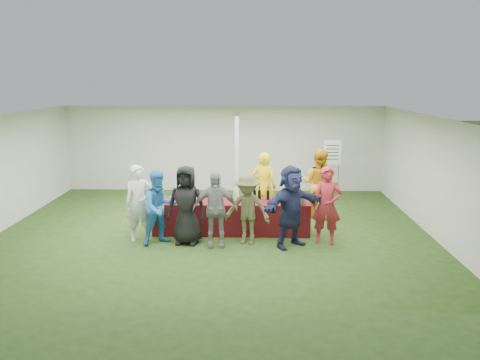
{
  "coord_description": "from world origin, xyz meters",
  "views": [
    {
      "loc": [
        0.9,
        -10.66,
        3.53
      ],
      "look_at": [
        0.62,
        -0.19,
        1.25
      ],
      "focal_mm": 35.0,
      "sensor_mm": 36.0,
      "label": 1
    }
  ],
  "objects_px": {
    "serving_table": "(231,217)",
    "staff_back": "(319,184)",
    "customer_2": "(186,205)",
    "customer_3": "(215,209)",
    "customer_4": "(247,209)",
    "customer_1": "(160,207)",
    "staff_pourer": "(264,187)",
    "dump_bucket": "(300,200)",
    "customer_6": "(327,205)",
    "customer_0": "(139,203)",
    "customer_5": "(291,206)",
    "wine_list_sign": "(332,157)"
  },
  "relations": [
    {
      "from": "staff_back",
      "to": "customer_4",
      "type": "relative_size",
      "value": 1.15
    },
    {
      "from": "dump_bucket",
      "to": "staff_pourer",
      "type": "relative_size",
      "value": 0.15
    },
    {
      "from": "serving_table",
      "to": "staff_pourer",
      "type": "height_order",
      "value": "staff_pourer"
    },
    {
      "from": "staff_pourer",
      "to": "customer_4",
      "type": "relative_size",
      "value": 1.13
    },
    {
      "from": "dump_bucket",
      "to": "serving_table",
      "type": "bearing_deg",
      "value": 172.0
    },
    {
      "from": "customer_4",
      "to": "customer_1",
      "type": "bearing_deg",
      "value": -163.25
    },
    {
      "from": "serving_table",
      "to": "customer_1",
      "type": "height_order",
      "value": "customer_1"
    },
    {
      "from": "customer_3",
      "to": "customer_5",
      "type": "xyz_separation_m",
      "value": [
        1.61,
        0.02,
        0.07
      ]
    },
    {
      "from": "wine_list_sign",
      "to": "customer_5",
      "type": "relative_size",
      "value": 1.02
    },
    {
      "from": "dump_bucket",
      "to": "staff_back",
      "type": "height_order",
      "value": "staff_back"
    },
    {
      "from": "customer_3",
      "to": "customer_6",
      "type": "bearing_deg",
      "value": 2.64
    },
    {
      "from": "customer_1",
      "to": "dump_bucket",
      "type": "bearing_deg",
      "value": -22.25
    },
    {
      "from": "serving_table",
      "to": "customer_3",
      "type": "distance_m",
      "value": 1.08
    },
    {
      "from": "customer_2",
      "to": "customer_6",
      "type": "xyz_separation_m",
      "value": [
        3.03,
        0.08,
        -0.01
      ]
    },
    {
      "from": "dump_bucket",
      "to": "customer_3",
      "type": "relative_size",
      "value": 0.16
    },
    {
      "from": "dump_bucket",
      "to": "customer_3",
      "type": "height_order",
      "value": "customer_3"
    },
    {
      "from": "staff_pourer",
      "to": "customer_1",
      "type": "bearing_deg",
      "value": 58.66
    },
    {
      "from": "serving_table",
      "to": "customer_0",
      "type": "bearing_deg",
      "value": -163.16
    },
    {
      "from": "customer_2",
      "to": "customer_3",
      "type": "relative_size",
      "value": 1.05
    },
    {
      "from": "staff_back",
      "to": "customer_5",
      "type": "height_order",
      "value": "staff_back"
    },
    {
      "from": "dump_bucket",
      "to": "customer_0",
      "type": "xyz_separation_m",
      "value": [
        -3.56,
        -0.39,
        0.01
      ]
    },
    {
      "from": "wine_list_sign",
      "to": "customer_2",
      "type": "relative_size",
      "value": 1.05
    },
    {
      "from": "customer_5",
      "to": "staff_pourer",
      "type": "bearing_deg",
      "value": 68.68
    },
    {
      "from": "customer_3",
      "to": "dump_bucket",
      "type": "bearing_deg",
      "value": 17.93
    },
    {
      "from": "dump_bucket",
      "to": "customer_4",
      "type": "xyz_separation_m",
      "value": [
        -1.18,
        -0.53,
        -0.07
      ]
    },
    {
      "from": "staff_back",
      "to": "customer_3",
      "type": "bearing_deg",
      "value": 70.33
    },
    {
      "from": "staff_pourer",
      "to": "dump_bucket",
      "type": "bearing_deg",
      "value": 144.53
    },
    {
      "from": "customer_3",
      "to": "customer_4",
      "type": "bearing_deg",
      "value": 12.3
    },
    {
      "from": "customer_0",
      "to": "customer_4",
      "type": "relative_size",
      "value": 1.1
    },
    {
      "from": "customer_6",
      "to": "customer_1",
      "type": "bearing_deg",
      "value": -167.41
    },
    {
      "from": "staff_back",
      "to": "customer_0",
      "type": "bearing_deg",
      "value": 52.92
    },
    {
      "from": "customer_5",
      "to": "dump_bucket",
      "type": "bearing_deg",
      "value": 32.57
    },
    {
      "from": "dump_bucket",
      "to": "customer_6",
      "type": "distance_m",
      "value": 0.71
    },
    {
      "from": "staff_pourer",
      "to": "customer_2",
      "type": "distance_m",
      "value": 2.44
    },
    {
      "from": "serving_table",
      "to": "staff_back",
      "type": "bearing_deg",
      "value": 30.3
    },
    {
      "from": "customer_0",
      "to": "customer_2",
      "type": "bearing_deg",
      "value": -33.2
    },
    {
      "from": "customer_0",
      "to": "customer_5",
      "type": "bearing_deg",
      "value": -29.23
    },
    {
      "from": "staff_back",
      "to": "customer_1",
      "type": "relative_size",
      "value": 1.1
    },
    {
      "from": "wine_list_sign",
      "to": "customer_3",
      "type": "height_order",
      "value": "wine_list_sign"
    },
    {
      "from": "customer_0",
      "to": "customer_6",
      "type": "bearing_deg",
      "value": -25.07
    },
    {
      "from": "customer_1",
      "to": "serving_table",
      "type": "bearing_deg",
      "value": -4.78
    },
    {
      "from": "customer_0",
      "to": "customer_1",
      "type": "relative_size",
      "value": 1.04
    },
    {
      "from": "customer_1",
      "to": "customer_4",
      "type": "xyz_separation_m",
      "value": [
        1.89,
        0.07,
        -0.04
      ]
    },
    {
      "from": "staff_pourer",
      "to": "customer_1",
      "type": "distance_m",
      "value": 2.89
    },
    {
      "from": "customer_0",
      "to": "customer_4",
      "type": "xyz_separation_m",
      "value": [
        2.38,
        -0.14,
        -0.08
      ]
    },
    {
      "from": "customer_5",
      "to": "customer_0",
      "type": "bearing_deg",
      "value": 137.56
    },
    {
      "from": "customer_1",
      "to": "wine_list_sign",
      "type": "bearing_deg",
      "value": 7.73
    },
    {
      "from": "staff_pourer",
      "to": "customer_2",
      "type": "height_order",
      "value": "staff_pourer"
    },
    {
      "from": "wine_list_sign",
      "to": "customer_6",
      "type": "relative_size",
      "value": 1.06
    },
    {
      "from": "staff_back",
      "to": "customer_3",
      "type": "distance_m",
      "value": 3.34
    }
  ]
}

